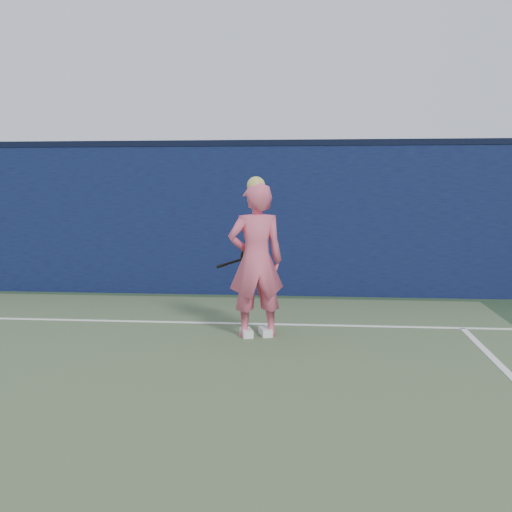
# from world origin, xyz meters

# --- Properties ---
(backstop_wall) EXTENTS (24.00, 0.40, 2.50)m
(backstop_wall) POSITION_xyz_m (0.00, 6.50, 1.25)
(backstop_wall) COLOR #0D0E3A
(backstop_wall) RESTS_ON ground
(wall_cap) EXTENTS (24.00, 0.42, 0.10)m
(wall_cap) POSITION_xyz_m (0.00, 6.50, 2.55)
(wall_cap) COLOR black
(wall_cap) RESTS_ON backstop_wall
(player) EXTENTS (0.79, 0.63, 1.96)m
(player) POSITION_xyz_m (2.18, 3.33, 0.94)
(player) COLOR #E25775
(player) RESTS_ON ground
(racket) EXTENTS (0.63, 0.22, 0.34)m
(racket) POSITION_xyz_m (2.06, 3.74, 0.93)
(racket) COLOR black
(racket) RESTS_ON ground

